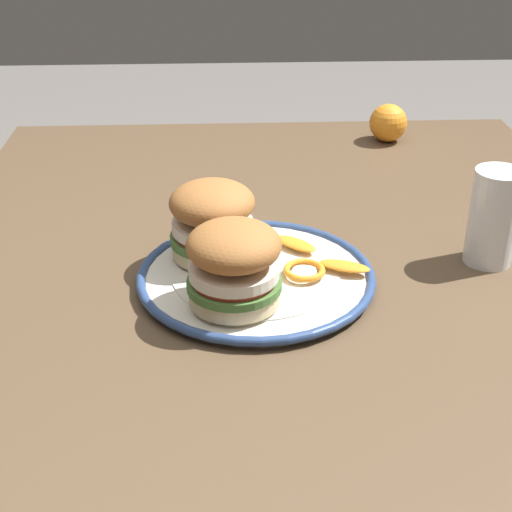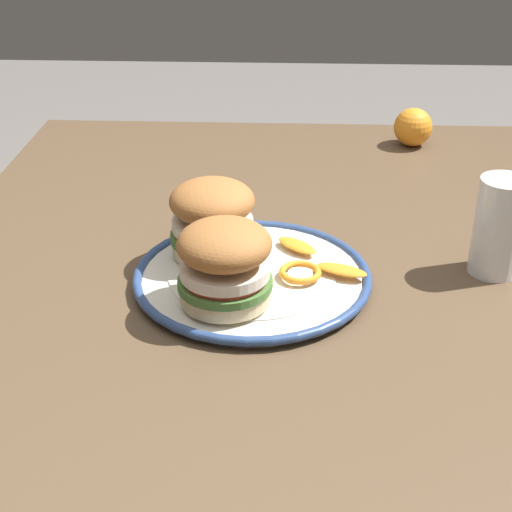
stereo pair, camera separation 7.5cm
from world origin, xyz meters
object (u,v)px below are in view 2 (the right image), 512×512
object	(u,v)px
sandwich_half_right	(216,217)
whole_orange	(416,127)
dining_table	(287,338)
sandwich_half_left	(229,262)
dinner_plate	(256,277)
drinking_glass	(502,233)

from	to	relation	value
sandwich_half_right	whole_orange	world-z (taller)	sandwich_half_right
dining_table	sandwich_half_left	distance (m)	0.20
whole_orange	dinner_plate	bearing A→B (deg)	152.21
dining_table	dinner_plate	size ratio (longest dim) A/B	4.00
sandwich_half_right	drinking_glass	bearing A→B (deg)	-90.78
sandwich_half_right	drinking_glass	distance (m)	0.37
sandwich_half_right	whole_orange	size ratio (longest dim) A/B	1.89
drinking_glass	whole_orange	size ratio (longest dim) A/B	1.86
dinner_plate	whole_orange	size ratio (longest dim) A/B	4.33
drinking_glass	sandwich_half_right	bearing A→B (deg)	89.22
sandwich_half_left	drinking_glass	distance (m)	0.36
dining_table	whole_orange	xyz separation A→B (m)	(0.49, -0.23, 0.13)
sandwich_half_right	drinking_glass	world-z (taller)	drinking_glass
dining_table	drinking_glass	size ratio (longest dim) A/B	9.32
sandwich_half_left	sandwich_half_right	xyz separation A→B (m)	(0.12, 0.03, 0.00)
dinner_plate	sandwich_half_left	bearing A→B (deg)	157.12
dinner_plate	drinking_glass	bearing A→B (deg)	-81.80
dinner_plate	sandwich_half_right	xyz separation A→B (m)	(0.05, 0.05, 0.06)
sandwich_half_left	dining_table	bearing A→B (deg)	-37.73
dining_table	whole_orange	world-z (taller)	whole_orange
drinking_glass	whole_orange	distance (m)	0.47
sandwich_half_right	drinking_glass	xyz separation A→B (m)	(-0.01, -0.37, -0.01)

